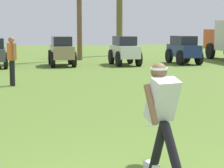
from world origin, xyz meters
TOP-DOWN VIEW (x-y plane):
  - frisbee_thrower at (0.39, 1.02)m, footprint 0.47×1.11m
  - frisbee_in_flight at (0.43, 1.55)m, footprint 0.26×0.25m
  - teammate_midfield at (-1.90, 9.95)m, footprint 0.31×0.48m
  - parked_car_slot_b at (0.08, 16.81)m, footprint 1.24×2.38m
  - parked_car_slot_c at (3.13, 16.74)m, footprint 1.28×2.40m
  - parked_car_slot_d at (6.21, 16.94)m, footprint 1.28×2.40m

SIDE VIEW (x-z plane):
  - frisbee_in_flight at x=0.43m, z-range 0.48..0.57m
  - parked_car_slot_b at x=0.08m, z-range 0.04..1.44m
  - parked_car_slot_c at x=3.13m, z-range 0.04..1.44m
  - parked_car_slot_d at x=6.21m, z-range 0.04..1.44m
  - frisbee_thrower at x=0.39m, z-range 0.09..1.52m
  - teammate_midfield at x=-1.90m, z-range 0.16..1.72m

